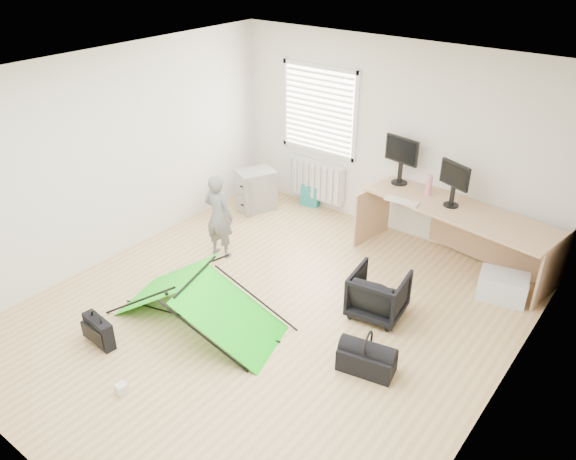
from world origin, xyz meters
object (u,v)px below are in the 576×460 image
Objects in this scene: office_chair at (378,294)px; storage_crate at (503,286)px; desk at (454,238)px; monitor_right at (453,190)px; monitor_left at (401,167)px; laptop_bag at (99,331)px; filing_cabinet at (256,190)px; person at (219,216)px; kite at (198,299)px; thermos at (429,186)px; duffel_bag at (367,360)px.

storage_crate is (1.02, 1.20, -0.12)m from office_chair.
desk is 5.46× the size of monitor_right.
desk is 4.80× the size of monitor_left.
office_chair is 3.08m from laptop_bag.
person is (0.52, -1.36, 0.26)m from filing_cabinet.
thermos is at bearing 51.50° from kite.
person is 2.75× the size of laptop_bag.
thermos is 2.72m from duffel_bag.
kite is 1.08m from laptop_bag.
thermos reaches higher than filing_cabinet.
kite is at bearing -94.41° from monitor_left.
filing_cabinet reaches higher than duffel_bag.
person is (-1.63, -1.88, -0.49)m from monitor_left.
monitor_left is 3.01m from duffel_bag.
office_chair is 2.37m from person.
laptop_bag is at bearing -98.55° from monitor_right.
thermos is 0.65× the size of laptop_bag.
monitor_right is (2.99, 0.29, 0.73)m from filing_cabinet.
monitor_left is at bearing 60.26° from kite.
filing_cabinet is 2.33× the size of thermos.
monitor_left is at bearing -75.63° from office_chair.
monitor_right is 3.01m from person.
monitor_right reaches higher than thermos.
thermos is 0.14× the size of kite.
storage_crate is at bearing -19.12° from thermos.
storage_crate is 4.65m from laptop_bag.
kite is at bearing -38.03° from filing_cabinet.
filing_cabinet is 1.43× the size of monitor_right.
office_chair is at bearing 53.55° from laptop_bag.
filing_cabinet is at bearing -166.06° from desk.
laptop_bag is at bearing -162.43° from duffel_bag.
office_chair is (0.24, -1.63, -0.69)m from thermos.
filing_cabinet is at bearing 179.51° from storage_crate.
person reaches higher than filing_cabinet.
laptop_bag is (0.25, -2.13, -0.42)m from person.
office_chair is 1.43× the size of laptop_bag.
filing_cabinet is 2.91m from kite.
desk is 1.19m from monitor_left.
monitor_right is 0.74× the size of office_chair.
person is at bearing -138.92° from desk.
kite reaches higher than storage_crate.
monitor_left reaches higher than storage_crate.
monitor_left is 1.20× the size of laptop_bag.
duffel_bag is (0.13, -2.39, -0.29)m from desk.
monitor_left reaches higher than thermos.
duffel_bag is at bearing -78.03° from desk.
monitor_right is 1.30m from storage_crate.
filing_cabinet is 2.33m from monitor_left.
desk is 1.23× the size of kite.
monitor_right is at bearing -179.27° from desk.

